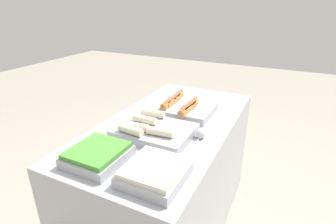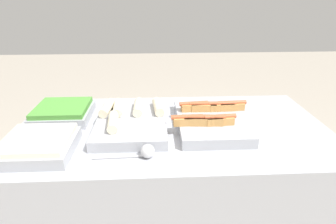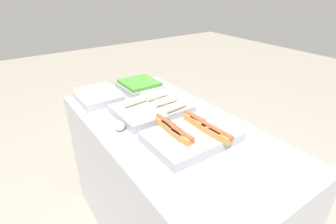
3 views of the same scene
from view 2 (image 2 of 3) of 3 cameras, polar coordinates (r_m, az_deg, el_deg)
The scene contains 6 objects.
counter at distance 1.58m, azimuth 0.85°, elevation -18.38°, with size 1.53×0.78×0.94m.
tray_hotdogs at distance 1.31m, azimuth 9.09°, elevation -1.55°, with size 0.40×0.45×0.10m.
tray_wraps at distance 1.30m, azimuth -8.05°, elevation -1.87°, with size 0.33×0.44×0.10m.
tray_side_front at distance 1.21m, azimuth -26.33°, elevation -6.47°, with size 0.28×0.26×0.07m.
tray_side_back at distance 1.47m, azimuth -21.87°, elevation -0.06°, with size 0.28×0.26×0.07m.
serving_spoon_near at distance 1.07m, azimuth -5.10°, elevation -8.62°, with size 0.25×0.06×0.06m.
Camera 2 is at (-0.08, -1.15, 1.55)m, focal length 28.00 mm.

